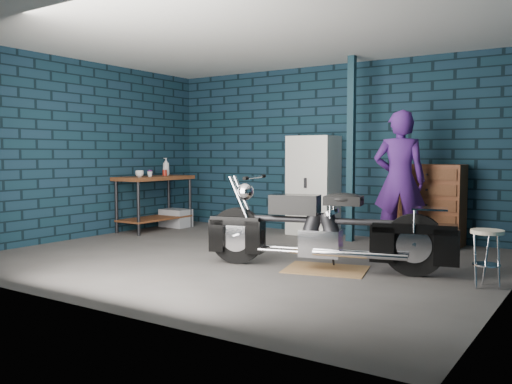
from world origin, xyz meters
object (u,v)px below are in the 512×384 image
Objects in this scene: workbench at (155,203)px; storage_bin at (176,218)px; shop_stool at (487,259)px; tool_chest at (431,205)px; motorcycle at (326,223)px; locker at (313,185)px; person at (399,180)px.

workbench is 0.58m from storage_bin.
tool_chest is at bearing 117.55° from shop_stool.
tool_chest is (4.31, 0.51, 0.41)m from storage_bin.
motorcycle is 4.21m from storage_bin.
locker is at bearing 180.00° from tool_chest.
locker is (2.47, 1.01, 0.33)m from workbench.
storage_bin is at bearing 87.71° from workbench.
workbench reaches higher than shop_stool.
workbench is at bearing -157.65° from locker.
motorcycle is at bearing -24.98° from storage_bin.
tool_chest is (0.26, 0.58, -0.36)m from person.
storage_bin is at bearing 163.05° from shop_stool.
shop_stool is (2.99, -2.17, -0.50)m from locker.
workbench is at bearing 168.03° from shop_stool.
person is at bearing 67.74° from motorcycle.
locker reaches higher than workbench.
tool_chest is (4.33, 1.01, 0.11)m from workbench.
locker is at bearing 11.86° from storage_bin.
shop_stool is (1.64, 0.11, -0.24)m from motorcycle.
storage_bin is 0.44× the size of tool_chest.
tool_chest is (0.51, 2.28, 0.05)m from motorcycle.
person is 2.21m from shop_stool.
shop_stool is at bearing 114.98° from person.
shop_stool is (5.46, -1.16, -0.17)m from workbench.
workbench is 0.89× the size of locker.
locker is at bearing 22.35° from workbench.
locker is (-1.60, 0.58, -0.15)m from person.
storage_bin is (-4.04, 0.07, -0.77)m from person.
locker is (-1.35, 2.28, 0.27)m from motorcycle.
shop_stool is (5.44, -1.66, 0.12)m from storage_bin.
workbench is 5.58m from shop_stool.
motorcycle is at bearing -59.38° from locker.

